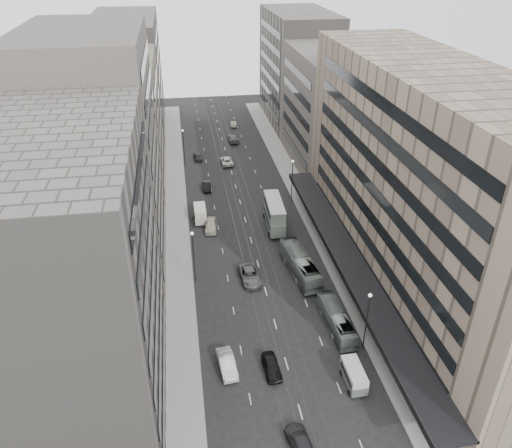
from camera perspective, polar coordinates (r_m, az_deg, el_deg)
ground at (r=65.15m, az=2.38°, el=-11.92°), size 220.00×220.00×0.00m
sidewalk_right at (r=97.99m, az=5.05°, el=3.48°), size 4.00×125.00×0.15m
sidewalk_left at (r=95.45m, az=-9.11°, el=2.44°), size 4.00×125.00×0.15m
department_store at (r=69.99m, az=18.87°, el=4.19°), size 19.20×60.00×30.00m
building_right_mid at (r=109.10m, az=8.49°, el=12.79°), size 15.00×28.00×24.00m
building_right_far at (r=136.59m, az=4.84°, el=17.29°), size 15.00×32.00×28.00m
building_left_a at (r=49.95m, az=-20.46°, el=-6.95°), size 15.00×28.00×30.00m
building_left_b at (r=72.47m, az=-17.46°, el=7.09°), size 15.00×26.00×34.00m
building_left_c at (r=99.16m, az=-15.36°, el=10.62°), size 15.00×28.00×25.00m
building_left_d at (r=130.41m, az=-14.31°, el=15.92°), size 15.00×38.00×28.00m
lamp_right_near at (r=60.52m, az=12.61°, el=-10.12°), size 0.44×0.44×8.32m
lamp_right_far at (r=93.11m, az=4.16°, el=5.54°), size 0.44×0.44×8.32m
lamp_left_near at (r=70.73m, az=-7.18°, el=-3.09°), size 0.44×0.44×8.32m
lamp_left_far at (r=109.43m, az=-8.29°, el=9.09°), size 0.44×0.44×8.32m
bus_near at (r=65.22m, az=9.17°, el=-10.73°), size 2.69×9.83×2.71m
bus_far at (r=74.04m, az=5.05°, el=-4.59°), size 4.03×12.10×3.31m
double_decker at (r=84.99m, az=2.11°, el=1.22°), size 3.16×9.28×5.02m
vw_microbus at (r=58.74m, az=11.12°, el=-16.59°), size 2.06×4.43×2.39m
panel_van at (r=87.94m, az=-6.41°, el=1.22°), size 2.22×4.46×2.80m
sedan_0 at (r=59.43m, az=1.78°, el=-15.96°), size 2.00×4.56×1.53m
sedan_1 at (r=59.72m, az=-3.35°, el=-15.64°), size 2.26×5.18×1.66m
sedan_2 at (r=72.92m, az=-0.71°, el=-5.87°), size 3.01×5.96×1.62m
sedan_3 at (r=53.14m, az=5.12°, el=-23.63°), size 2.67×5.36×1.50m
sedan_4 at (r=85.44m, az=-5.17°, el=-0.15°), size 2.57×5.24×1.72m
sedan_5 at (r=99.66m, az=-5.64°, el=4.32°), size 1.51×4.33×1.43m
sedan_6 at (r=111.19m, az=-3.39°, el=7.22°), size 2.82×5.56×1.51m
sedan_7 at (r=124.23m, az=-2.64°, el=9.75°), size 2.31×5.68×1.65m
sedan_8 at (r=114.02m, az=-6.67°, el=7.63°), size 1.87×4.23×1.41m
sedan_9 at (r=135.11m, az=-2.60°, el=11.36°), size 1.80×4.24×1.36m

